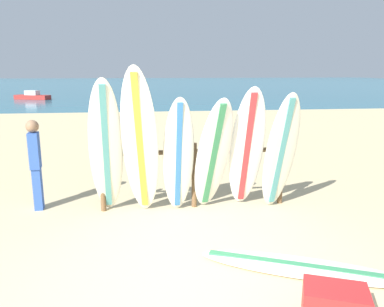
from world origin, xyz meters
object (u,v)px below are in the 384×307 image
(surfboard_leaning_far_left, at_px, (106,149))
(surfboard_lying_on_sand, at_px, (302,267))
(surfboard_rack, at_px, (194,165))
(surfboard_leaning_center, at_px, (213,156))
(surfboard_leaning_left, at_px, (140,145))
(cooler_box, at_px, (335,305))
(surfboard_leaning_right, at_px, (281,153))
(beachgoer_standing, at_px, (35,161))
(surfboard_leaning_center_left, at_px, (178,157))
(small_boat_offshore, at_px, (32,96))
(surfboard_leaning_center_right, at_px, (247,150))

(surfboard_leaning_far_left, height_order, surfboard_lying_on_sand, surfboard_leaning_far_left)
(surfboard_rack, relative_size, surfboard_lying_on_sand, 1.28)
(surfboard_leaning_far_left, distance_m, surfboard_lying_on_sand, 3.38)
(surfboard_lying_on_sand, bearing_deg, surfboard_leaning_center, 111.71)
(surfboard_leaning_left, bearing_deg, cooler_box, -57.14)
(surfboard_rack, distance_m, surfboard_leaning_right, 1.49)
(surfboard_leaning_left, distance_m, beachgoer_standing, 1.94)
(surfboard_leaning_center, xyz_separation_m, beachgoer_standing, (-2.96, 0.62, -0.14))
(surfboard_leaning_center, bearing_deg, surfboard_leaning_center_left, 171.98)
(surfboard_leaning_center, bearing_deg, surfboard_lying_on_sand, -68.29)
(surfboard_leaning_center_left, relative_size, surfboard_lying_on_sand, 0.78)
(surfboard_leaning_center_left, distance_m, small_boat_offshore, 27.37)
(surfboard_leaning_right, xyz_separation_m, beachgoer_standing, (-4.12, 0.61, -0.17))
(surfboard_rack, relative_size, surfboard_leaning_center_right, 1.51)
(surfboard_rack, xyz_separation_m, beachgoer_standing, (-2.71, 0.23, 0.10))
(surfboard_leaning_far_left, height_order, surfboard_leaning_center_right, surfboard_leaning_far_left)
(surfboard_rack, xyz_separation_m, cooler_box, (0.93, -3.29, -0.58))
(surfboard_leaning_left, relative_size, beachgoer_standing, 1.58)
(beachgoer_standing, distance_m, small_boat_offshore, 26.13)
(surfboard_rack, relative_size, surfboard_leaning_far_left, 1.42)
(surfboard_leaning_center_left, bearing_deg, surfboard_leaning_center_right, -1.08)
(surfboard_leaning_far_left, height_order, beachgoer_standing, surfboard_leaning_far_left)
(surfboard_rack, xyz_separation_m, surfboard_leaning_far_left, (-1.46, -0.32, 0.39))
(small_boat_offshore, bearing_deg, surfboard_leaning_right, -66.80)
(surfboard_leaning_far_left, bearing_deg, surfboard_leaning_right, -1.25)
(beachgoer_standing, bearing_deg, surfboard_leaning_center, -11.81)
(surfboard_rack, relative_size, surfboard_leaning_center, 1.63)
(surfboard_lying_on_sand, distance_m, cooler_box, 0.98)
(surfboard_leaning_left, xyz_separation_m, surfboard_lying_on_sand, (1.94, -1.90, -1.20))
(surfboard_leaning_left, distance_m, surfboard_lying_on_sand, 2.97)
(surfboard_leaning_center_left, xyz_separation_m, surfboard_leaning_center, (0.56, -0.08, 0.00))
(surfboard_leaning_center_left, xyz_separation_m, small_boat_offshore, (-9.34, 25.72, -0.74))
(surfboard_rack, height_order, surfboard_leaning_center_left, surfboard_leaning_center_left)
(surfboard_leaning_center_right, relative_size, cooler_box, 3.60)
(surfboard_leaning_left, height_order, surfboard_leaning_right, surfboard_leaning_left)
(surfboard_lying_on_sand, height_order, small_boat_offshore, small_boat_offshore)
(surfboard_rack, relative_size, surfboard_leaning_right, 1.58)
(beachgoer_standing, bearing_deg, surfboard_leaning_left, -20.24)
(small_boat_offshore, bearing_deg, surfboard_rack, -69.21)
(cooler_box, bearing_deg, surfboard_leaning_right, 103.20)
(surfboard_leaning_left, distance_m, small_boat_offshore, 27.29)
(surfboard_leaning_left, relative_size, surfboard_lying_on_sand, 0.97)
(surfboard_rack, distance_m, cooler_box, 3.47)
(beachgoer_standing, xyz_separation_m, cooler_box, (3.64, -3.52, -0.68))
(surfboard_rack, bearing_deg, surfboard_leaning_center_right, -21.49)
(surfboard_leaning_center, xyz_separation_m, surfboard_leaning_center_right, (0.58, 0.06, 0.08))
(small_boat_offshore, bearing_deg, surfboard_leaning_left, -71.33)
(small_boat_offshore, bearing_deg, surfboard_leaning_center_left, -70.03)
(surfboard_lying_on_sand, bearing_deg, cooler_box, -95.68)
(surfboard_leaning_left, distance_m, cooler_box, 3.57)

